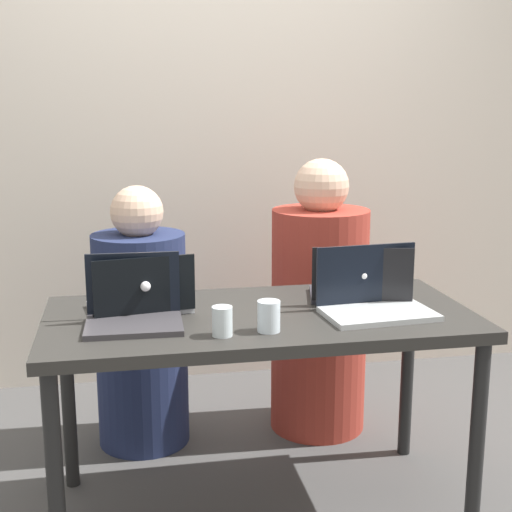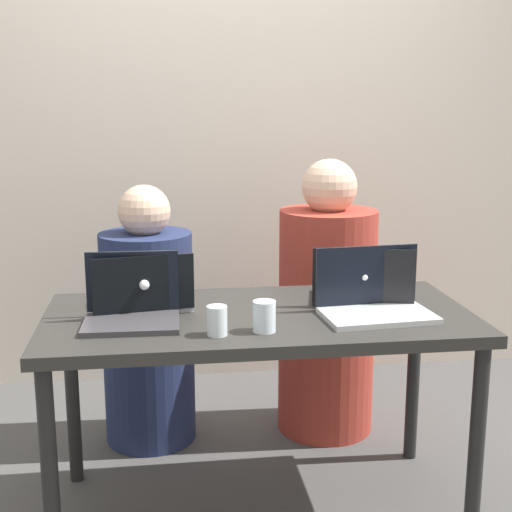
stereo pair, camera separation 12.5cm
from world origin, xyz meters
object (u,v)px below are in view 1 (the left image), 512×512
laptop_front_left (134,310)px  laptop_back_right (360,288)px  water_glass_center (269,318)px  person_on_left (141,331)px  laptop_front_right (374,299)px  laptop_back_left (141,300)px  water_glass_left (222,323)px  person_on_right (319,312)px

laptop_front_left → laptop_back_right: bearing=11.2°
laptop_front_left → water_glass_center: 0.43m
person_on_left → laptop_front_right: (0.75, -0.68, 0.28)m
laptop_back_left → water_glass_center: 0.46m
laptop_back_right → laptop_back_left: laptop_back_right is taller
person_on_left → water_glass_left: person_on_left is taller
laptop_back_right → laptop_front_left: size_ratio=1.26×
laptop_front_right → water_glass_center: 0.40m
person_on_left → person_on_right: person_on_right is taller
person_on_right → laptop_back_right: bearing=96.6°
person_on_right → laptop_back_left: (-0.76, -0.53, 0.24)m
laptop_front_right → water_glass_center: bearing=-167.1°
laptop_back_left → water_glass_center: (0.38, -0.27, -0.00)m
person_on_left → laptop_back_left: 0.60m
laptop_front_left → water_glass_center: bearing=-18.3°
person_on_right → laptop_front_right: (-0.01, -0.68, 0.24)m
laptop_front_right → water_glass_center: size_ratio=3.87×
laptop_back_left → laptop_front_left: bearing=68.2°
laptop_front_right → laptop_front_left: bearing=173.4°
water_glass_left → person_on_right: bearing=56.7°
laptop_front_left → laptop_back_left: bearing=79.0°
laptop_back_left → laptop_back_right: bearing=171.7°
person_on_left → laptop_back_left: (-0.01, -0.53, 0.28)m
person_on_left → laptop_back_left: size_ratio=3.02×
water_glass_center → laptop_back_right: bearing=35.8°
person_on_left → laptop_back_left: bearing=92.7°
person_on_left → laptop_front_right: person_on_left is taller
laptop_back_left → water_glass_center: laptop_back_left is taller
person_on_left → water_glass_center: person_on_left is taller
water_glass_left → water_glass_center: bearing=6.1°
person_on_right → laptop_back_right: (-0.00, -0.52, 0.24)m
laptop_front_right → person_on_left: bearing=133.2°
laptop_back_left → laptop_front_right: bearing=159.9°
person_on_right → laptop_back_right: person_on_right is taller
laptop_front_left → laptop_back_left: 0.13m
person_on_right → laptop_front_right: person_on_right is taller
laptop_front_right → laptop_front_left: (-0.79, 0.02, -0.00)m
laptop_back_right → person_on_right: bearing=-76.9°
person_on_right → water_glass_left: size_ratio=13.03×
laptop_back_right → laptop_front_right: size_ratio=1.03×
person_on_right → laptop_front_left: 1.05m
person_on_right → water_glass_left: person_on_right is taller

